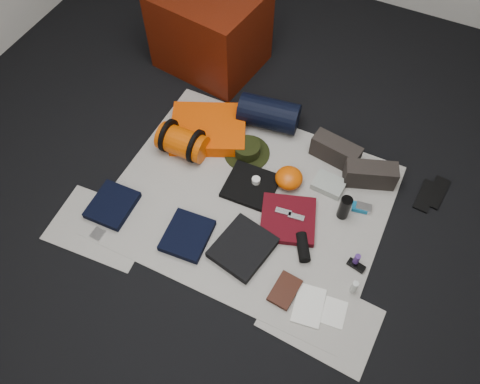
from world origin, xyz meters
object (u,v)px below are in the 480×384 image
at_px(sleeping_pad, 208,129).
at_px(navy_duffel, 269,114).
at_px(red_cabinet, 210,29).
at_px(compact_camera, 363,208).
at_px(paperback_book, 285,290).
at_px(water_bottle, 344,208).
at_px(stuff_sack, 182,142).

height_order(sleeping_pad, navy_duffel, navy_duffel).
height_order(red_cabinet, compact_camera, red_cabinet).
bearing_deg(paperback_book, compact_camera, 77.18).
height_order(water_bottle, compact_camera, water_bottle).
distance_m(stuff_sack, navy_duffel, 0.60).
xyz_separation_m(red_cabinet, stuff_sack, (0.23, -0.84, -0.19)).
distance_m(sleeping_pad, water_bottle, 1.03).
xyz_separation_m(navy_duffel, paperback_book, (0.56, -1.05, -0.09)).
bearing_deg(red_cabinet, compact_camera, -20.19).
bearing_deg(water_bottle, compact_camera, 42.81).
bearing_deg(compact_camera, stuff_sack, 176.21).
bearing_deg(sleeping_pad, navy_duffel, 37.54).
relative_size(sleeping_pad, navy_duffel, 1.24).
relative_size(sleeping_pad, water_bottle, 2.85).
bearing_deg(stuff_sack, compact_camera, 4.07).
distance_m(navy_duffel, water_bottle, 0.83).
bearing_deg(water_bottle, sleeping_pad, 168.08).
relative_size(red_cabinet, paperback_book, 3.61).
height_order(stuff_sack, paperback_book, stuff_sack).
xyz_separation_m(stuff_sack, paperback_book, (0.96, -0.59, -0.08)).
distance_m(water_bottle, compact_camera, 0.15).
height_order(red_cabinet, sleeping_pad, red_cabinet).
bearing_deg(navy_duffel, water_bottle, -42.26).
bearing_deg(paperback_book, sleeping_pad, 143.21).
distance_m(red_cabinet, navy_duffel, 0.76).
relative_size(water_bottle, paperback_book, 0.90).
distance_m(red_cabinet, sleeping_pad, 0.75).
bearing_deg(navy_duffel, compact_camera, -33.50).
distance_m(sleeping_pad, stuff_sack, 0.22).
distance_m(navy_duffel, compact_camera, 0.87).
height_order(stuff_sack, navy_duffel, navy_duffel).
xyz_separation_m(sleeping_pad, paperback_book, (0.89, -0.80, -0.03)).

